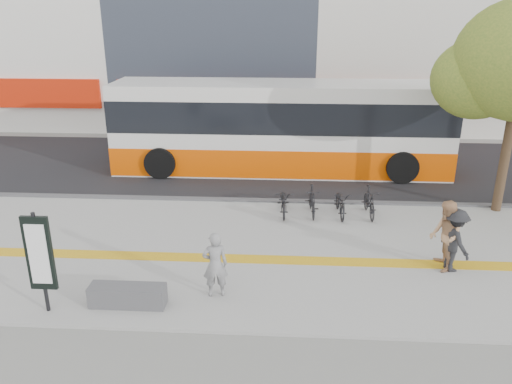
# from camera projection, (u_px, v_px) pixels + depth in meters

# --- Properties ---
(ground) EXTENTS (120.00, 120.00, 0.00)m
(ground) POSITION_uv_depth(u_px,v_px,m) (255.00, 283.00, 11.70)
(ground) COLOR slate
(ground) RESTS_ON ground
(sidewalk) EXTENTS (40.00, 7.00, 0.08)m
(sidewalk) POSITION_uv_depth(u_px,v_px,m) (258.00, 252.00, 13.09)
(sidewalk) COLOR gray
(sidewalk) RESTS_ON ground
(tactile_strip) EXTENTS (40.00, 0.45, 0.01)m
(tactile_strip) POSITION_uv_depth(u_px,v_px,m) (257.00, 259.00, 12.61)
(tactile_strip) COLOR gold
(tactile_strip) RESTS_ON sidewalk
(street) EXTENTS (40.00, 8.00, 0.06)m
(street) POSITION_uv_depth(u_px,v_px,m) (269.00, 166.00, 20.12)
(street) COLOR black
(street) RESTS_ON ground
(curb) EXTENTS (40.00, 0.25, 0.14)m
(curb) POSITION_uv_depth(u_px,v_px,m) (264.00, 201.00, 16.36)
(curb) COLOR #3E3E41
(curb) RESTS_ON ground
(bench) EXTENTS (1.60, 0.45, 0.45)m
(bench) POSITION_uv_depth(u_px,v_px,m) (128.00, 296.00, 10.62)
(bench) COLOR #3E3E41
(bench) RESTS_ON sidewalk
(signboard) EXTENTS (0.55, 0.10, 2.20)m
(signboard) POSITION_uv_depth(u_px,v_px,m) (39.00, 255.00, 10.06)
(signboard) COLOR black
(signboard) RESTS_ON sidewalk
(bus) EXTENTS (12.47, 2.96, 3.32)m
(bus) POSITION_uv_depth(u_px,v_px,m) (281.00, 130.00, 19.07)
(bus) COLOR silver
(bus) RESTS_ON street
(bicycle_row) EXTENTS (3.10, 1.54, 0.88)m
(bicycle_row) POSITION_uv_depth(u_px,v_px,m) (325.00, 202.00, 15.17)
(bicycle_row) COLOR black
(bicycle_row) RESTS_ON sidewalk
(seated_woman) EXTENTS (0.60, 0.46, 1.49)m
(seated_woman) POSITION_uv_depth(u_px,v_px,m) (215.00, 265.00, 10.81)
(seated_woman) COLOR black
(seated_woman) RESTS_ON sidewalk
(pedestrian_tan) EXTENTS (0.67, 0.85, 1.72)m
(pedestrian_tan) POSITION_uv_depth(u_px,v_px,m) (445.00, 236.00, 11.89)
(pedestrian_tan) COLOR tan
(pedestrian_tan) RESTS_ON sidewalk
(pedestrian_dark) EXTENTS (0.85, 1.13, 1.55)m
(pedestrian_dark) POSITION_uv_depth(u_px,v_px,m) (455.00, 240.00, 11.87)
(pedestrian_dark) COLOR black
(pedestrian_dark) RESTS_ON sidewalk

